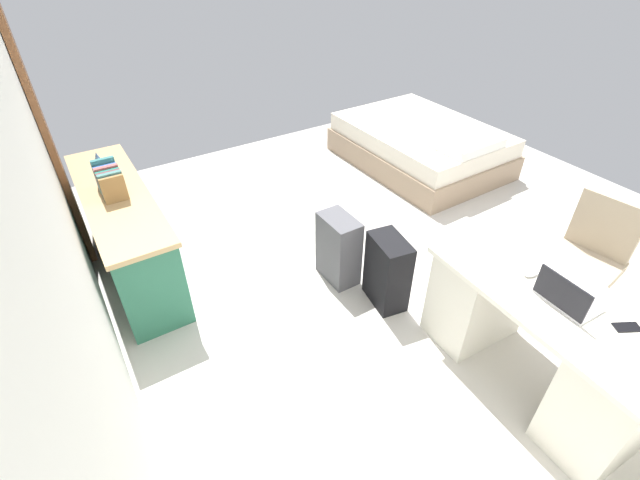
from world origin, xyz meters
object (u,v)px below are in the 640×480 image
at_px(suitcase_black, 387,272).
at_px(computer_mouse, 531,273).
at_px(laptop, 566,298).
at_px(figurine_small, 98,158).
at_px(cell_phone_near_laptop, 627,327).
at_px(credenza, 127,232).
at_px(desk, 538,338).
at_px(bed, 421,145).
at_px(suitcase_spare_grey, 338,249).
at_px(office_chair, 582,266).

xyz_separation_m(suitcase_black, computer_mouse, (-0.87, -0.35, 0.46)).
distance_m(laptop, figurine_small, 3.67).
distance_m(suitcase_black, computer_mouse, 1.04).
xyz_separation_m(computer_mouse, cell_phone_near_laptop, (-0.55, -0.07, -0.01)).
bearing_deg(computer_mouse, credenza, 42.42).
distance_m(desk, credenza, 3.15).
xyz_separation_m(bed, laptop, (-2.77, 1.55, 0.55)).
bearing_deg(credenza, desk, -143.17).
relative_size(bed, suitcase_spare_grey, 3.25).
bearing_deg(desk, suitcase_spare_grey, 17.43).
distance_m(suitcase_black, laptop, 1.26).
bearing_deg(suitcase_spare_grey, office_chair, -134.06).
bearing_deg(bed, suitcase_spare_grey, 121.05).
bearing_deg(laptop, suitcase_black, 14.76).
xyz_separation_m(laptop, computer_mouse, (0.26, -0.05, -0.03)).
bearing_deg(credenza, office_chair, -129.84).
distance_m(bed, computer_mouse, 2.97).
bearing_deg(suitcase_black, suitcase_spare_grey, 29.79).
bearing_deg(office_chair, desk, 106.54).
height_order(desk, office_chair, office_chair).
bearing_deg(figurine_small, credenza, -179.85).
bearing_deg(desk, laptop, 162.45).
distance_m(credenza, computer_mouse, 3.04).
distance_m(credenza, bed, 3.43).
xyz_separation_m(credenza, suitcase_black, (-1.46, -1.58, -0.08)).
relative_size(credenza, laptop, 5.62).
xyz_separation_m(bed, figurine_small, (0.38, 3.43, 0.57)).
bearing_deg(laptop, figurine_small, 30.73).
xyz_separation_m(credenza, computer_mouse, (-2.32, -1.93, 0.38)).
height_order(suitcase_black, suitcase_spare_grey, same).
relative_size(office_chair, computer_mouse, 9.40).
xyz_separation_m(suitcase_black, laptop, (-1.12, -0.30, 0.50)).
relative_size(credenza, cell_phone_near_laptop, 13.24).
bearing_deg(bed, laptop, 150.69).
bearing_deg(office_chair, laptop, 109.66).
distance_m(credenza, suitcase_black, 2.15).
height_order(office_chair, credenza, office_chair).
bearing_deg(laptop, office_chair, -70.34).
bearing_deg(office_chair, cell_phone_near_laptop, 129.16).
height_order(credenza, figurine_small, figurine_small).
distance_m(credenza, laptop, 3.21).
relative_size(office_chair, suitcase_spare_grey, 1.59).
height_order(office_chair, computer_mouse, office_chair).
bearing_deg(figurine_small, suitcase_spare_grey, -138.28).
xyz_separation_m(desk, bed, (2.71, -1.54, -0.15)).
bearing_deg(cell_phone_near_laptop, office_chair, -21.78).
height_order(suitcase_spare_grey, cell_phone_near_laptop, cell_phone_near_laptop).
bearing_deg(credenza, cell_phone_near_laptop, -145.13).
xyz_separation_m(office_chair, laptop, (-0.31, 0.85, 0.37)).
height_order(bed, suitcase_black, suitcase_black).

